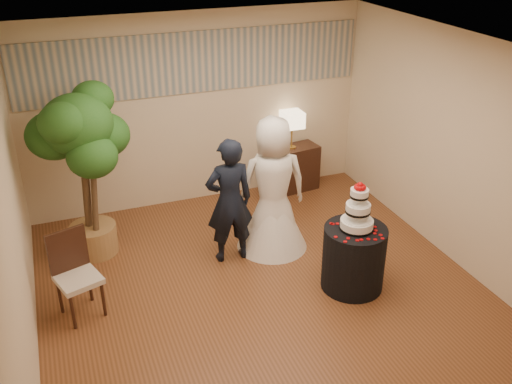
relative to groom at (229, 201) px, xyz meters
name	(u,v)px	position (x,y,z in m)	size (l,w,h in m)	color
floor	(260,286)	(0.12, -0.72, -0.81)	(5.00, 5.00, 0.00)	brown
ceiling	(261,49)	(0.12, -0.72, 1.99)	(5.00, 5.00, 0.00)	white
wall_back	(198,110)	(0.12, 1.78, 0.59)	(5.00, 0.06, 2.80)	beige
wall_front	(388,322)	(0.12, -3.22, 0.59)	(5.00, 0.06, 2.80)	beige
wall_left	(12,221)	(-2.38, -0.72, 0.59)	(0.06, 5.00, 2.80)	beige
wall_right	(452,149)	(2.62, -0.72, 0.59)	(0.06, 5.00, 2.80)	beige
mural_border	(196,62)	(0.12, 1.76, 1.29)	(4.90, 0.02, 0.85)	gray
groom	(229,201)	(0.00, 0.00, 0.00)	(0.59, 0.39, 1.63)	black
bride	(273,185)	(0.60, 0.08, 0.08)	(0.92, 0.92, 1.79)	white
cake_table	(354,258)	(1.14, -1.09, -0.42)	(0.72, 0.72, 0.78)	black
wedding_cake	(358,206)	(1.14, -1.09, 0.26)	(0.38, 0.38, 0.58)	white
console	(291,169)	(1.51, 1.52, -0.46)	(0.86, 0.38, 0.71)	black
table_lamp	(292,130)	(1.51, 1.52, 0.19)	(0.30, 0.30, 0.58)	beige
ficus_tree	(84,174)	(-1.61, 0.76, 0.30)	(1.06, 1.06, 2.23)	#24561C
side_chair	(78,277)	(-1.88, -0.49, -0.32)	(0.45, 0.47, 0.98)	black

